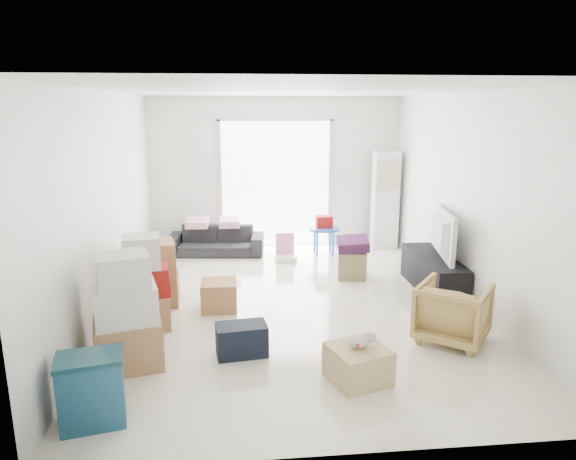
# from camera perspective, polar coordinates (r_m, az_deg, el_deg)

# --- Properties ---
(room_shell) EXTENTS (4.98, 6.48, 3.18)m
(room_shell) POSITION_cam_1_polar(r_m,az_deg,el_deg) (6.39, 0.67, 3.07)
(room_shell) COLOR beige
(room_shell) RESTS_ON ground
(sliding_door) EXTENTS (2.10, 0.04, 2.33)m
(sliding_door) POSITION_cam_1_polar(r_m,az_deg,el_deg) (9.33, -1.37, 5.71)
(sliding_door) COLOR white
(sliding_door) RESTS_ON room_shell
(ac_tower) EXTENTS (0.45, 0.30, 1.75)m
(ac_tower) POSITION_cam_1_polar(r_m,az_deg,el_deg) (9.42, 10.73, 3.29)
(ac_tower) COLOR white
(ac_tower) RESTS_ON room_shell
(tv_console) EXTENTS (0.45, 1.49, 0.50)m
(tv_console) POSITION_cam_1_polar(r_m,az_deg,el_deg) (7.46, 15.85, -4.65)
(tv_console) COLOR black
(tv_console) RESTS_ON room_shell
(television) EXTENTS (0.84, 1.22, 0.15)m
(television) POSITION_cam_1_polar(r_m,az_deg,el_deg) (7.37, 16.01, -2.27)
(television) COLOR black
(television) RESTS_ON tv_console
(sofa) EXTENTS (1.69, 0.66, 0.65)m
(sofa) POSITION_cam_1_polar(r_m,az_deg,el_deg) (9.02, -8.02, -0.65)
(sofa) COLOR #232428
(sofa) RESTS_ON room_shell
(pillow_left) EXTENTS (0.38, 0.31, 0.11)m
(pillow_left) POSITION_cam_1_polar(r_m,az_deg,el_deg) (8.95, -10.09, 1.65)
(pillow_left) COLOR #E7A9BD
(pillow_left) RESTS_ON sofa
(pillow_right) EXTENTS (0.39, 0.32, 0.13)m
(pillow_right) POSITION_cam_1_polar(r_m,az_deg,el_deg) (8.90, -6.53, 1.77)
(pillow_right) COLOR #E7A9BD
(pillow_right) RESTS_ON sofa
(armchair) EXTENTS (0.96, 0.95, 0.72)m
(armchair) POSITION_cam_1_polar(r_m,az_deg,el_deg) (5.93, 17.89, -8.39)
(armchair) COLOR tan
(armchair) RESTS_ON room_shell
(storage_bins) EXTENTS (0.58, 0.46, 0.59)m
(storage_bins) POSITION_cam_1_polar(r_m,az_deg,el_deg) (4.59, -20.98, -16.24)
(storage_bins) COLOR navy
(storage_bins) RESTS_ON room_shell
(box_stack_a) EXTENTS (0.74, 0.66, 1.16)m
(box_stack_a) POSITION_cam_1_polar(r_m,az_deg,el_deg) (5.30, -17.49, -9.21)
(box_stack_a) COLOR #AB7D4D
(box_stack_a) RESTS_ON room_shell
(box_stack_b) EXTENTS (0.64, 0.63, 1.09)m
(box_stack_b) POSITION_cam_1_polar(r_m,az_deg,el_deg) (6.19, -15.71, -6.19)
(box_stack_b) COLOR #AB7D4D
(box_stack_b) RESTS_ON room_shell
(box_stack_c) EXTENTS (0.58, 0.57, 0.83)m
(box_stack_c) POSITION_cam_1_polar(r_m,az_deg,el_deg) (6.87, -14.44, -4.74)
(box_stack_c) COLOR #AB7D4D
(box_stack_c) RESTS_ON room_shell
(loose_box) EXTENTS (0.44, 0.44, 0.37)m
(loose_box) POSITION_cam_1_polar(r_m,az_deg,el_deg) (6.61, -7.65, -7.19)
(loose_box) COLOR #AB7D4D
(loose_box) RESTS_ON room_shell
(duffel_bag) EXTENTS (0.55, 0.37, 0.33)m
(duffel_bag) POSITION_cam_1_polar(r_m,az_deg,el_deg) (5.44, -5.17, -12.04)
(duffel_bag) COLOR black
(duffel_bag) RESTS_ON room_shell
(ottoman) EXTENTS (0.49, 0.49, 0.42)m
(ottoman) POSITION_cam_1_polar(r_m,az_deg,el_deg) (7.79, 7.12, -3.77)
(ottoman) COLOR #8E8253
(ottoman) RESTS_ON room_shell
(blanket) EXTENTS (0.51, 0.51, 0.14)m
(blanket) POSITION_cam_1_polar(r_m,az_deg,el_deg) (7.72, 7.18, -1.80)
(blanket) COLOR #431B43
(blanket) RESTS_ON ottoman
(kids_table) EXTENTS (0.56, 0.56, 0.68)m
(kids_table) POSITION_cam_1_polar(r_m,az_deg,el_deg) (8.90, 4.01, 0.36)
(kids_table) COLOR blue
(kids_table) RESTS_ON room_shell
(toy_walker) EXTENTS (0.35, 0.31, 0.45)m
(toy_walker) POSITION_cam_1_polar(r_m,az_deg,el_deg) (8.62, -0.30, -2.54)
(toy_walker) COLOR silver
(toy_walker) RESTS_ON room_shell
(wood_crate) EXTENTS (0.64, 0.64, 0.33)m
(wood_crate) POSITION_cam_1_polar(r_m,az_deg,el_deg) (5.00, 7.78, -14.52)
(wood_crate) COLOR tan
(wood_crate) RESTS_ON room_shell
(plush_bunny) EXTENTS (0.27, 0.17, 0.14)m
(plush_bunny) POSITION_cam_1_polar(r_m,az_deg,el_deg) (4.91, 8.20, -12.09)
(plush_bunny) COLOR #B2ADA8
(plush_bunny) RESTS_ON wood_crate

